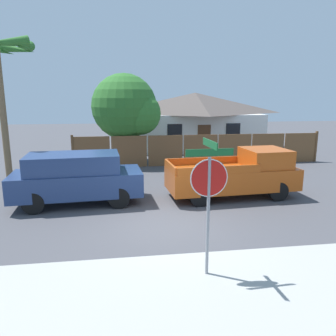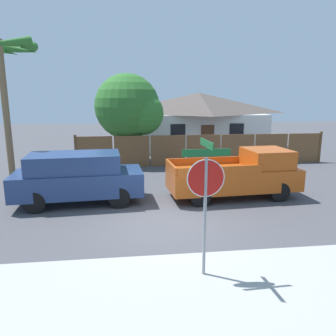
{
  "view_description": "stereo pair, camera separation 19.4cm",
  "coord_description": "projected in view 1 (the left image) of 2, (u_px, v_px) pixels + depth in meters",
  "views": [
    {
      "loc": [
        -1.28,
        -9.44,
        3.86
      ],
      "look_at": [
        0.18,
        0.82,
        1.6
      ],
      "focal_mm": 35.0,
      "sensor_mm": 36.0,
      "label": 1
    },
    {
      "loc": [
        -1.08,
        -9.47,
        3.86
      ],
      "look_at": [
        0.18,
        0.82,
        1.6
      ],
      "focal_mm": 35.0,
      "sensor_mm": 36.0,
      "label": 2
    }
  ],
  "objects": [
    {
      "name": "red_suv",
      "position": [
        77.0,
        177.0,
        11.89
      ],
      "size": [
        4.71,
        2.2,
        1.86
      ],
      "rotation": [
        0.0,
        0.0,
        0.07
      ],
      "color": "navy",
      "rests_on": "ground"
    },
    {
      "name": "wooden_fence",
      "position": [
        201.0,
        150.0,
        18.78
      ],
      "size": [
        14.37,
        0.12,
        1.85
      ],
      "color": "brown",
      "rests_on": "ground"
    },
    {
      "name": "ground_plane",
      "position": [
        166.0,
        224.0,
        10.13
      ],
      "size": [
        80.0,
        80.0,
        0.0
      ],
      "primitive_type": "plane",
      "color": "#47474C"
    },
    {
      "name": "orange_pickup",
      "position": [
        237.0,
        174.0,
        12.77
      ],
      "size": [
        5.1,
        2.22,
        1.87
      ],
      "rotation": [
        0.0,
        0.0,
        0.07
      ],
      "color": "#B74C14",
      "rests_on": "ground"
    },
    {
      "name": "oak_tree",
      "position": [
        128.0,
        108.0,
        18.77
      ],
      "size": [
        3.94,
        3.75,
        5.18
      ],
      "color": "brown",
      "rests_on": "ground"
    },
    {
      "name": "house",
      "position": [
        195.0,
        120.0,
        24.99
      ],
      "size": [
        9.77,
        6.4,
        4.16
      ],
      "color": "white",
      "rests_on": "ground"
    },
    {
      "name": "stop_sign",
      "position": [
        209.0,
        186.0,
        6.88
      ],
      "size": [
        1.02,
        0.92,
        3.0
      ],
      "rotation": [
        0.0,
        0.0,
        0.04
      ],
      "color": "gray",
      "rests_on": "ground"
    },
    {
      "name": "sidewalk_strip",
      "position": [
        190.0,
        291.0,
        6.65
      ],
      "size": [
        36.0,
        3.2,
        0.01
      ],
      "color": "#A3A39E",
      "rests_on": "ground"
    }
  ]
}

